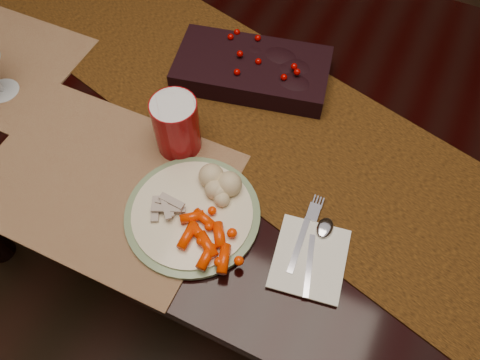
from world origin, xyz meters
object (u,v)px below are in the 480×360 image
at_px(dinner_plate, 192,214).
at_px(red_cup, 176,125).
at_px(mashed_potatoes, 216,183).
at_px(centerpiece, 252,67).
at_px(baby_carrots, 208,235).
at_px(turkey_shreds, 164,207).
at_px(napkin, 310,258).
at_px(placemat_main, 103,181).
at_px(dining_table, 273,190).

bearing_deg(dinner_plate, red_cup, 127.57).
distance_m(mashed_potatoes, red_cup, 0.14).
xyz_separation_m(centerpiece, mashed_potatoes, (0.07, -0.30, 0.01)).
bearing_deg(baby_carrots, dinner_plate, 147.47).
bearing_deg(turkey_shreds, napkin, 6.29).
distance_m(placemat_main, dinner_plate, 0.19).
height_order(placemat_main, dinner_plate, dinner_plate).
distance_m(dining_table, mashed_potatoes, 0.49).
xyz_separation_m(dining_table, placemat_main, (-0.24, -0.33, 0.38)).
bearing_deg(napkin, mashed_potatoes, 157.24).
height_order(baby_carrots, turkey_shreds, baby_carrots).
relative_size(mashed_potatoes, napkin, 0.56).
bearing_deg(turkey_shreds, placemat_main, 176.90).
distance_m(dining_table, turkey_shreds, 0.54).
xyz_separation_m(dinner_plate, red_cup, (-0.10, 0.13, 0.05)).
bearing_deg(napkin, dinner_plate, 174.05).
bearing_deg(mashed_potatoes, red_cup, 150.07).
height_order(placemat_main, baby_carrots, baby_carrots).
bearing_deg(baby_carrots, mashed_potatoes, 108.72).
relative_size(turkey_shreds, napkin, 0.49).
relative_size(mashed_potatoes, turkey_shreds, 1.15).
height_order(dining_table, napkin, napkin).
bearing_deg(mashed_potatoes, napkin, -13.39).
bearing_deg(red_cup, turkey_shreds, -70.02).
xyz_separation_m(mashed_potatoes, red_cup, (-0.12, 0.07, 0.02)).
distance_m(turkey_shreds, red_cup, 0.16).
height_order(turkey_shreds, red_cup, red_cup).
xyz_separation_m(dining_table, dinner_plate, (-0.04, -0.33, 0.39)).
relative_size(centerpiece, baby_carrots, 3.04).
bearing_deg(dining_table, dinner_plate, -97.50).
xyz_separation_m(centerpiece, placemat_main, (-0.15, -0.37, -0.03)).
relative_size(dining_table, mashed_potatoes, 22.51).
bearing_deg(placemat_main, mashed_potatoes, 17.87).
relative_size(turkey_shreds, red_cup, 0.57).
bearing_deg(dinner_plate, placemat_main, -177.41).
height_order(baby_carrots, red_cup, red_cup).
xyz_separation_m(placemat_main, red_cup, (0.09, 0.14, 0.06)).
relative_size(centerpiece, napkin, 2.31).
height_order(centerpiece, turkey_shreds, centerpiece).
xyz_separation_m(dining_table, napkin, (0.18, -0.31, 0.38)).
bearing_deg(mashed_potatoes, dinner_plate, -106.83).
bearing_deg(turkey_shreds, centerpiece, 89.93).
bearing_deg(placemat_main, dining_table, 54.23).
xyz_separation_m(placemat_main, baby_carrots, (0.24, -0.02, 0.03)).
bearing_deg(red_cup, dining_table, 53.61).
distance_m(baby_carrots, napkin, 0.18).
bearing_deg(red_cup, baby_carrots, -47.15).
relative_size(dinner_plate, red_cup, 2.05).
height_order(centerpiece, napkin, centerpiece).
bearing_deg(dining_table, mashed_potatoes, -95.22).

